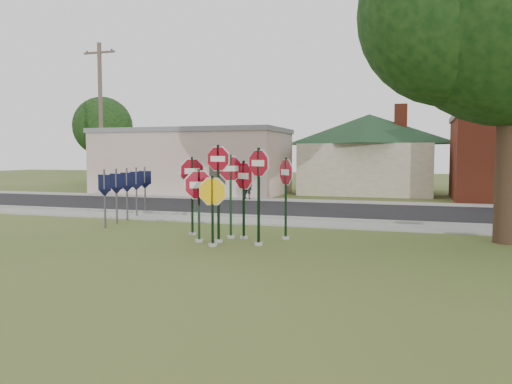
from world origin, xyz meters
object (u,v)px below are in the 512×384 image
(pedestrian, at_px, (247,184))
(stop_sign_left, at_px, (199,195))
(stop_sign_center, at_px, (218,180))
(stop_sign_yellow, at_px, (212,203))
(utility_pole_near, at_px, (101,116))

(pedestrian, bearing_deg, stop_sign_left, 124.60)
(stop_sign_center, relative_size, stop_sign_yellow, 1.41)
(stop_sign_left, distance_m, utility_pole_near, 19.73)
(stop_sign_center, distance_m, stop_sign_left, 0.71)
(utility_pole_near, xyz_separation_m, pedestrian, (10.12, -1.00, -4.06))
(stop_sign_yellow, bearing_deg, stop_sign_left, 142.05)
(stop_sign_left, bearing_deg, stop_sign_center, 15.15)
(stop_sign_yellow, height_order, pedestrian, stop_sign_yellow)
(stop_sign_left, xyz_separation_m, pedestrian, (-3.05, 13.22, -0.43))
(stop_sign_center, xyz_separation_m, utility_pole_near, (-13.72, 14.08, 3.19))
(stop_sign_yellow, xyz_separation_m, pedestrian, (-3.68, 13.71, -0.28))
(stop_sign_yellow, distance_m, stop_sign_left, 0.80)
(stop_sign_center, height_order, stop_sign_yellow, stop_sign_center)
(stop_sign_left, xyz_separation_m, utility_pole_near, (-13.18, 14.22, 3.63))
(utility_pole_near, bearing_deg, stop_sign_center, -45.74)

